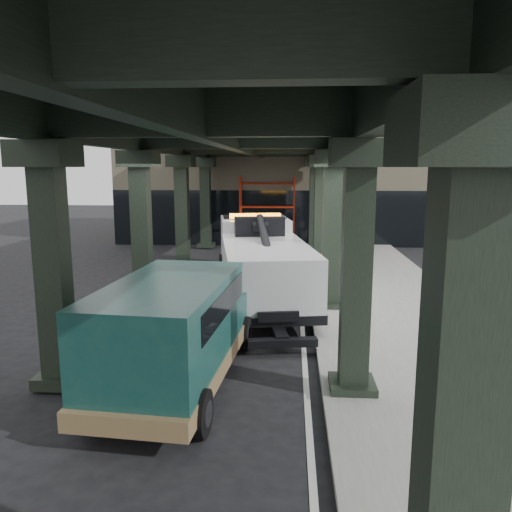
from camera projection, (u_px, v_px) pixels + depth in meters
The scene contains 8 objects.
ground at pixel (242, 328), 14.10m from camera, with size 90.00×90.00×0.00m, color black.
sidewalk at pixel (390, 309), 15.74m from camera, with size 5.00×40.00×0.15m, color gray.
lane_stripe at pixel (301, 310), 15.95m from camera, with size 0.12×38.00×0.01m, color silver.
viaduct at pixel (235, 135), 15.13m from camera, with size 7.40×32.00×6.40m.
building at pixel (302, 175), 32.90m from camera, with size 22.00×10.00×8.00m, color #C6B793.
scaffolding at pixel (267, 210), 28.11m from camera, with size 3.08×0.88×4.00m.
tow_truck at pixel (260, 259), 16.97m from camera, with size 3.82×9.21×2.94m.
towed_van at pixel (175, 329), 10.16m from camera, with size 2.69×5.85×2.31m.
Camera 1 is at (1.34, -13.46, 4.50)m, focal length 35.00 mm.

